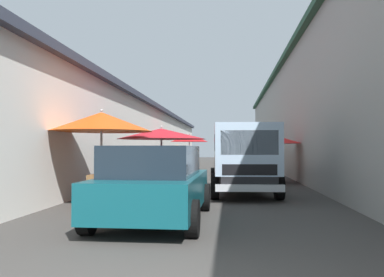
{
  "coord_description": "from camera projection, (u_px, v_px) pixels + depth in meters",
  "views": [
    {
      "loc": [
        -3.0,
        -0.72,
        1.4
      ],
      "look_at": [
        7.15,
        0.27,
        1.66
      ],
      "focal_mm": 36.35,
      "sensor_mm": 36.0,
      "label": 1
    }
  ],
  "objects": [
    {
      "name": "parked_scooter",
      "position": [
        246.0,
        170.0,
        17.29
      ],
      "size": [
        1.68,
        0.49,
        1.14
      ],
      "color": "black",
      "rests_on": "ground"
    },
    {
      "name": "building_left_whitewash",
      "position": [
        74.0,
        137.0,
        19.42
      ],
      "size": [
        49.8,
        7.5,
        3.93
      ],
      "color": "silver",
      "rests_on": "ground"
    },
    {
      "name": "ground",
      "position": [
        213.0,
        181.0,
        16.45
      ],
      "size": [
        90.0,
        90.0,
        0.0
      ],
      "primitive_type": "plane",
      "color": "#3D3A38"
    },
    {
      "name": "building_right_concrete",
      "position": [
        366.0,
        114.0,
        18.08
      ],
      "size": [
        49.8,
        7.5,
        6.04
      ],
      "color": "gray",
      "rests_on": "ground"
    },
    {
      "name": "fruit_stall_near_right",
      "position": [
        269.0,
        143.0,
        16.03
      ],
      "size": [
        2.71,
        2.71,
        2.09
      ],
      "color": "#9E9EA3",
      "rests_on": "ground"
    },
    {
      "name": "fruit_stall_mid_lane",
      "position": [
        188.0,
        144.0,
        22.52
      ],
      "size": [
        2.2,
        2.2,
        2.27
      ],
      "color": "#9E9EA3",
      "rests_on": "ground"
    },
    {
      "name": "plastic_stool",
      "position": [
        191.0,
        174.0,
        16.37
      ],
      "size": [
        0.3,
        0.3,
        0.43
      ],
      "color": "red",
      "rests_on": "ground"
    },
    {
      "name": "fruit_stall_near_left",
      "position": [
        102.0,
        130.0,
        9.67
      ],
      "size": [
        2.54,
        2.54,
        2.39
      ],
      "color": "#9E9EA3",
      "rests_on": "ground"
    },
    {
      "name": "hatchback_car",
      "position": [
        155.0,
        183.0,
        7.5
      ],
      "size": [
        3.93,
        1.95,
        1.45
      ],
      "color": "#0F4C56",
      "rests_on": "ground"
    },
    {
      "name": "fruit_stall_far_right",
      "position": [
        161.0,
        143.0,
        11.64
      ],
      "size": [
        2.68,
        2.68,
        2.08
      ],
      "color": "#9E9EA3",
      "rests_on": "ground"
    },
    {
      "name": "vendor_by_crates",
      "position": [
        177.0,
        159.0,
        18.19
      ],
      "size": [
        0.27,
        0.63,
        1.57
      ],
      "color": "navy",
      "rests_on": "ground"
    },
    {
      "name": "delivery_truck",
      "position": [
        245.0,
        161.0,
        11.33
      ],
      "size": [
        5.0,
        2.16,
        2.08
      ],
      "color": "black",
      "rests_on": "ground"
    },
    {
      "name": "fruit_stall_far_left",
      "position": [
        251.0,
        144.0,
        19.09
      ],
      "size": [
        2.45,
        2.45,
        2.17
      ],
      "color": "#9E9EA3",
      "rests_on": "ground"
    }
  ]
}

